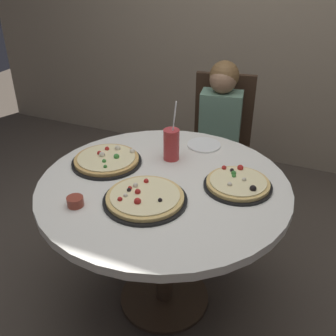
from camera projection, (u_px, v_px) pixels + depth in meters
name	position (u px, v px, depth m)	size (l,w,h in m)	color
ground_plane	(164.00, 298.00, 2.18)	(8.00, 8.00, 0.00)	#4C4238
dining_table	(164.00, 201.00, 1.86)	(1.16, 1.16, 0.75)	silver
chair_wooden	(221.00, 137.00, 2.73)	(0.46, 0.46, 0.95)	#382619
diner_child	(217.00, 155.00, 2.60)	(0.31, 0.43, 1.08)	#3F4766
pizza_veggie	(145.00, 198.00, 1.67)	(0.36, 0.36, 0.05)	black
pizza_cheese	(238.00, 184.00, 1.77)	(0.31, 0.31, 0.05)	black
pizza_pepperoni	(107.00, 160.00, 1.96)	(0.35, 0.35, 0.05)	black
soda_cup	(171.00, 144.00, 1.96)	(0.08, 0.08, 0.31)	#B73333
sauce_bowl	(75.00, 201.00, 1.64)	(0.07, 0.07, 0.04)	brown
plate_small	(204.00, 145.00, 2.13)	(0.18, 0.18, 0.01)	white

